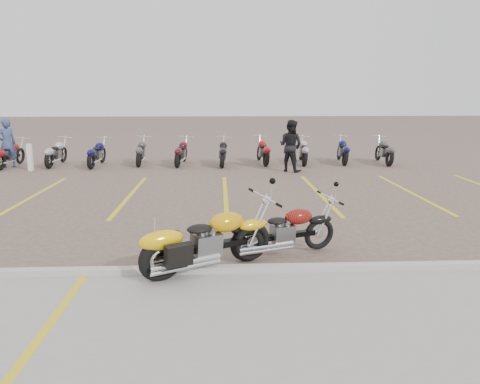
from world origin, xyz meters
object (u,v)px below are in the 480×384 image
object	(u,v)px
yellow_cruiser	(204,243)
person_a	(7,143)
person_b	(291,146)
bollard	(30,157)
flame_cruiser	(281,233)

from	to	relation	value
yellow_cruiser	person_a	world-z (taller)	person_a
person_b	bollard	xyz separation A→B (m)	(-9.65, 0.58, -0.44)
person_b	flame_cruiser	bearing A→B (deg)	118.57
yellow_cruiser	flame_cruiser	distance (m)	1.50
person_a	bollard	world-z (taller)	person_a
person_b	bollard	size ratio (longest dim) A/B	1.89
flame_cruiser	bollard	xyz separation A→B (m)	(-8.11, 9.69, 0.08)
flame_cruiser	person_b	size ratio (longest dim) A/B	1.04
person_a	bollard	bearing A→B (deg)	103.13
person_a	person_b	world-z (taller)	same
yellow_cruiser	person_b	xyz separation A→B (m)	(2.87, 9.80, 0.47)
person_a	yellow_cruiser	bearing A→B (deg)	82.18
bollard	person_a	bearing A→B (deg)	146.30
yellow_cruiser	person_a	xyz separation A→B (m)	(-7.89, 11.12, 0.47)
bollard	flame_cruiser	bearing A→B (deg)	-50.06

